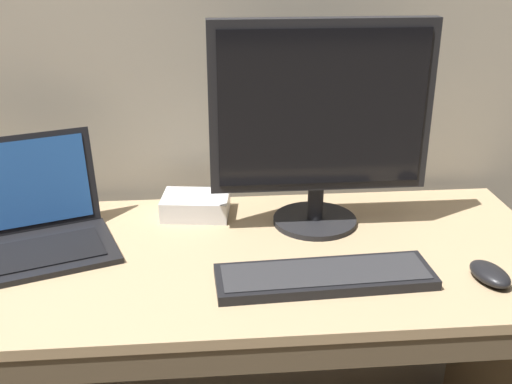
{
  "coord_description": "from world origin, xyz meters",
  "views": [
    {
      "loc": [
        0.0,
        -1.16,
        1.34
      ],
      "look_at": [
        0.1,
        0.0,
        0.85
      ],
      "focal_mm": 42.89,
      "sensor_mm": 36.0,
      "label": 1
    }
  ],
  "objects_px": {
    "external_drive_box": "(196,205)",
    "laptop_black": "(26,227)",
    "wired_keyboard": "(324,277)",
    "computer_mouse": "(490,274)",
    "external_monitor": "(320,117)"
  },
  "relations": [
    {
      "from": "external_monitor",
      "to": "computer_mouse",
      "type": "xyz_separation_m",
      "value": [
        0.3,
        -0.27,
        -0.25
      ]
    },
    {
      "from": "laptop_black",
      "to": "external_drive_box",
      "type": "height_order",
      "value": "laptop_black"
    },
    {
      "from": "laptop_black",
      "to": "wired_keyboard",
      "type": "bearing_deg",
      "value": -17.67
    },
    {
      "from": "wired_keyboard",
      "to": "laptop_black",
      "type": "bearing_deg",
      "value": 162.33
    },
    {
      "from": "computer_mouse",
      "to": "external_drive_box",
      "type": "bearing_deg",
      "value": 135.26
    },
    {
      "from": "wired_keyboard",
      "to": "computer_mouse",
      "type": "xyz_separation_m",
      "value": [
        0.32,
        -0.03,
        0.01
      ]
    },
    {
      "from": "external_drive_box",
      "to": "laptop_black",
      "type": "bearing_deg",
      "value": -159.14
    },
    {
      "from": "laptop_black",
      "to": "computer_mouse",
      "type": "relative_size",
      "value": 4.03
    },
    {
      "from": "external_monitor",
      "to": "external_drive_box",
      "type": "distance_m",
      "value": 0.38
    },
    {
      "from": "laptop_black",
      "to": "external_drive_box",
      "type": "xyz_separation_m",
      "value": [
        0.36,
        0.14,
        -0.02
      ]
    },
    {
      "from": "computer_mouse",
      "to": "external_drive_box",
      "type": "xyz_separation_m",
      "value": [
        -0.58,
        0.36,
        0.01
      ]
    },
    {
      "from": "wired_keyboard",
      "to": "external_drive_box",
      "type": "relative_size",
      "value": 2.73
    },
    {
      "from": "laptop_black",
      "to": "wired_keyboard",
      "type": "height_order",
      "value": "laptop_black"
    },
    {
      "from": "external_monitor",
      "to": "computer_mouse",
      "type": "relative_size",
      "value": 4.8
    },
    {
      "from": "laptop_black",
      "to": "external_drive_box",
      "type": "relative_size",
      "value": 2.57
    }
  ]
}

